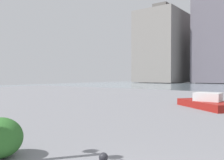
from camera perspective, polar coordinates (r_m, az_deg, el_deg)
building_annex at (r=70.82m, az=11.96°, el=7.57°), size 11.52×15.48×21.82m
shrub_round at (r=5.80m, az=-24.81°, el=-12.19°), size 1.00×0.90×0.85m
boat at (r=14.11m, az=21.64°, el=-5.30°), size 3.88×3.54×0.95m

